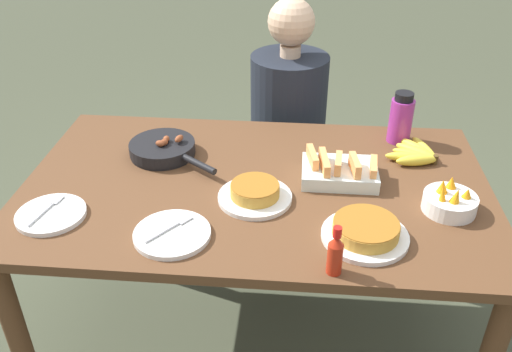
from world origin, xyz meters
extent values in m
plane|color=#474C38|center=(0.00, 0.00, 0.00)|extent=(14.00, 14.00, 0.00)
cube|color=brown|center=(0.00, 0.00, 0.75)|extent=(1.62, 0.97, 0.03)
cylinder|color=brown|center=(-0.75, -0.42, 0.37)|extent=(0.07, 0.07, 0.74)
cylinder|color=brown|center=(-0.75, 0.42, 0.37)|extent=(0.07, 0.07, 0.74)
cylinder|color=brown|center=(0.75, 0.42, 0.37)|extent=(0.07, 0.07, 0.74)
ellipsoid|color=yellow|center=(0.62, 0.27, 0.79)|extent=(0.09, 0.19, 0.04)
ellipsoid|color=yellow|center=(0.59, 0.26, 0.79)|extent=(0.15, 0.18, 0.04)
ellipsoid|color=yellow|center=(0.58, 0.24, 0.79)|extent=(0.16, 0.14, 0.04)
ellipsoid|color=yellow|center=(0.58, 0.22, 0.79)|extent=(0.17, 0.10, 0.03)
ellipsoid|color=yellow|center=(0.56, 0.20, 0.79)|extent=(0.19, 0.05, 0.04)
ellipsoid|color=yellow|center=(0.58, 0.18, 0.79)|extent=(0.16, 0.07, 0.04)
cylinder|color=#4C3819|center=(0.65, 0.19, 0.79)|extent=(0.02, 0.02, 0.04)
cube|color=silver|center=(0.29, 0.05, 0.80)|extent=(0.26, 0.19, 0.05)
cube|color=#F29E56|center=(0.19, 0.08, 0.84)|extent=(0.05, 0.13, 0.05)
cube|color=#F29E56|center=(0.23, 0.04, 0.84)|extent=(0.04, 0.15, 0.05)
cube|color=#F29E56|center=(0.28, 0.04, 0.84)|extent=(0.03, 0.11, 0.05)
cube|color=#F29E56|center=(0.34, 0.03, 0.84)|extent=(0.04, 0.11, 0.05)
cube|color=#F29E56|center=(0.40, 0.04, 0.84)|extent=(0.03, 0.12, 0.04)
cylinder|color=black|center=(-0.37, 0.17, 0.78)|extent=(0.24, 0.24, 0.01)
cylinder|color=black|center=(-0.37, 0.17, 0.80)|extent=(0.25, 0.25, 0.04)
cylinder|color=black|center=(-0.21, 0.05, 0.81)|extent=(0.14, 0.11, 0.02)
ellipsoid|color=brown|center=(-0.37, 0.14, 0.84)|extent=(0.04, 0.04, 0.03)
ellipsoid|color=brown|center=(-0.35, 0.18, 0.84)|extent=(0.03, 0.03, 0.03)
ellipsoid|color=brown|center=(-0.36, 0.15, 0.84)|extent=(0.04, 0.04, 0.03)
ellipsoid|color=brown|center=(-0.30, 0.18, 0.84)|extent=(0.04, 0.05, 0.03)
cylinder|color=white|center=(0.01, -0.10, 0.78)|extent=(0.25, 0.25, 0.02)
cylinder|color=gold|center=(0.01, -0.10, 0.81)|extent=(0.16, 0.16, 0.04)
cylinder|color=#9B601E|center=(0.01, -0.10, 0.83)|extent=(0.16, 0.16, 0.00)
cylinder|color=white|center=(0.35, -0.27, 0.78)|extent=(0.26, 0.26, 0.02)
cylinder|color=gold|center=(0.35, -0.27, 0.81)|extent=(0.20, 0.20, 0.04)
cylinder|color=#9B601E|center=(0.35, -0.27, 0.83)|extent=(0.19, 0.19, 0.00)
cylinder|color=white|center=(-0.23, -0.32, 0.78)|extent=(0.23, 0.23, 0.02)
cylinder|color=#B2B2B7|center=(-0.25, -0.33, 0.79)|extent=(0.08, 0.11, 0.01)
cube|color=#B2B2B7|center=(-0.20, -0.26, 0.79)|extent=(0.05, 0.05, 0.00)
cylinder|color=white|center=(-0.63, -0.25, 0.78)|extent=(0.22, 0.22, 0.02)
cylinder|color=#B2B2B7|center=(-0.65, -0.27, 0.79)|extent=(0.03, 0.12, 0.01)
cube|color=#B2B2B7|center=(-0.63, -0.19, 0.79)|extent=(0.03, 0.05, 0.00)
cylinder|color=white|center=(0.63, -0.10, 0.80)|extent=(0.17, 0.17, 0.06)
cone|color=orange|center=(0.68, -0.11, 0.84)|extent=(0.04, 0.05, 0.05)
cone|color=orange|center=(0.64, -0.05, 0.84)|extent=(0.05, 0.04, 0.05)
cone|color=orange|center=(0.61, -0.09, 0.85)|extent=(0.06, 0.06, 0.06)
cone|color=orange|center=(0.60, -0.13, 0.85)|extent=(0.04, 0.04, 0.06)
cone|color=orange|center=(0.64, -0.14, 0.85)|extent=(0.04, 0.04, 0.06)
cylinder|color=#992D89|center=(0.53, 0.36, 0.86)|extent=(0.09, 0.09, 0.17)
cylinder|color=black|center=(0.53, 0.36, 0.96)|extent=(0.07, 0.07, 0.03)
cylinder|color=#B72814|center=(0.25, -0.43, 0.82)|extent=(0.04, 0.04, 0.10)
cone|color=#B72814|center=(0.25, -0.43, 0.88)|extent=(0.04, 0.04, 0.03)
cylinder|color=red|center=(0.25, -0.43, 0.91)|extent=(0.02, 0.02, 0.03)
cube|color=black|center=(0.09, 0.73, 0.24)|extent=(0.39, 0.39, 0.48)
cylinder|color=#1E232D|center=(0.09, 0.73, 0.73)|extent=(0.35, 0.35, 0.50)
cylinder|color=#DBB28E|center=(0.09, 0.73, 1.00)|extent=(0.09, 0.09, 0.05)
sphere|color=#DBB28E|center=(0.09, 0.73, 1.13)|extent=(0.20, 0.20, 0.20)
camera|label=1|loc=(0.14, -1.58, 1.79)|focal=38.00mm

